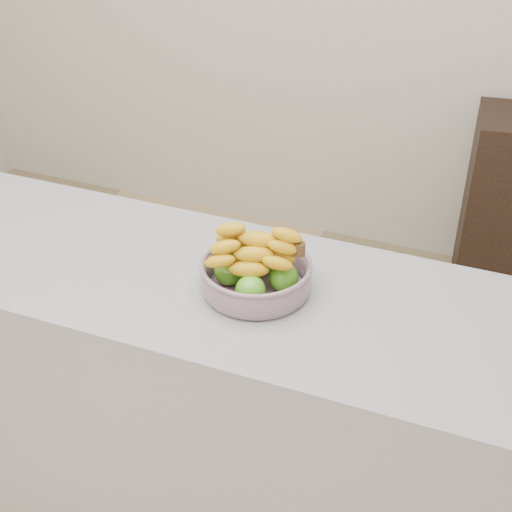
{
  "coord_description": "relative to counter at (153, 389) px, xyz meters",
  "views": [
    {
      "loc": [
        0.86,
        -1.13,
        1.93
      ],
      "look_at": [
        0.33,
        0.2,
        1.0
      ],
      "focal_mm": 50.0,
      "sensor_mm": 36.0,
      "label": 1
    }
  ],
  "objects": [
    {
      "name": "fruit_bowl",
      "position": [
        0.33,
        -0.0,
        0.5
      ],
      "size": [
        0.27,
        0.27,
        0.17
      ],
      "rotation": [
        0.0,
        0.0,
        0.19
      ],
      "color": "#8996A4",
      "rests_on": "counter"
    },
    {
      "name": "counter",
      "position": [
        0.0,
        0.0,
        0.0
      ],
      "size": [
        2.0,
        0.6,
        0.9
      ],
      "primitive_type": "cube",
      "color": "#9A99A1",
      "rests_on": "ground"
    }
  ]
}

